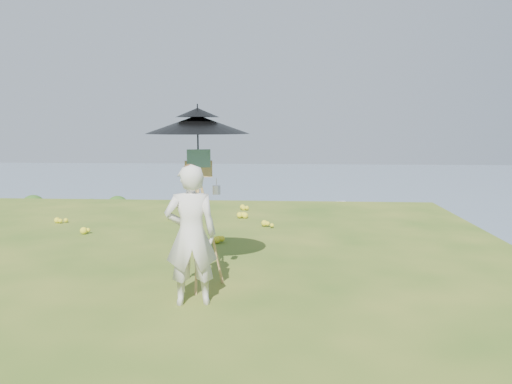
# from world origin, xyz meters

# --- Properties ---
(ground) EXTENTS (14.00, 14.00, 0.00)m
(ground) POSITION_xyz_m (0.00, 0.00, 0.00)
(ground) COLOR #345F1B
(ground) RESTS_ON ground
(shoreline_tier) EXTENTS (170.00, 28.00, 8.00)m
(shoreline_tier) POSITION_xyz_m (0.00, 75.00, -36.00)
(shoreline_tier) COLOR gray
(shoreline_tier) RESTS_ON bay_water
(bay_water) EXTENTS (700.00, 700.00, 0.00)m
(bay_water) POSITION_xyz_m (0.00, 240.00, -34.00)
(bay_water) COLOR slate
(bay_water) RESTS_ON ground
(peninsula) EXTENTS (90.00, 60.00, 12.00)m
(peninsula) POSITION_xyz_m (-75.00, 155.00, -29.00)
(peninsula) COLOR #17360E
(peninsula) RESTS_ON bay_water
(slope_trees) EXTENTS (110.00, 50.00, 6.00)m
(slope_trees) POSITION_xyz_m (0.00, 35.00, -15.00)
(slope_trees) COLOR #285519
(slope_trees) RESTS_ON forest_slope
(harbor_town) EXTENTS (110.00, 22.00, 5.00)m
(harbor_town) POSITION_xyz_m (0.00, 75.00, -29.50)
(harbor_town) COLOR silver
(harbor_town) RESTS_ON shoreline_tier
(moored_boats) EXTENTS (140.00, 140.00, 0.70)m
(moored_boats) POSITION_xyz_m (-12.50, 161.00, -33.65)
(moored_boats) COLOR silver
(moored_boats) RESTS_ON bay_water
(wildflowers) EXTENTS (10.00, 10.50, 0.12)m
(wildflowers) POSITION_xyz_m (0.00, 0.25, 0.06)
(wildflowers) COLOR yellow
(wildflowers) RESTS_ON ground
(painter) EXTENTS (0.66, 0.50, 1.62)m
(painter) POSITION_xyz_m (2.04, -0.96, 0.81)
(painter) COLOR beige
(painter) RESTS_ON ground
(field_easel) EXTENTS (0.82, 0.82, 1.75)m
(field_easel) POSITION_xyz_m (2.03, -0.35, 0.88)
(field_easel) COLOR #A67B45
(field_easel) RESTS_ON ground
(sun_umbrella) EXTENTS (1.66, 1.66, 0.86)m
(sun_umbrella) POSITION_xyz_m (2.02, -0.32, 1.87)
(sun_umbrella) COLOR black
(sun_umbrella) RESTS_ON field_easel
(painter_cap) EXTENTS (0.21, 0.24, 0.10)m
(painter_cap) POSITION_xyz_m (2.04, -0.96, 1.57)
(painter_cap) COLOR #C56C71
(painter_cap) RESTS_ON painter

